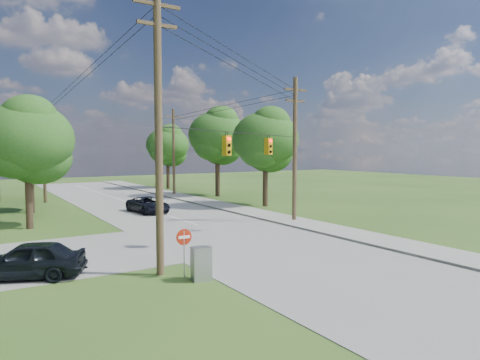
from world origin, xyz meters
TOP-DOWN VIEW (x-y plane):
  - ground at (0.00, 0.00)m, footprint 140.00×140.00m
  - main_road at (2.00, 5.00)m, footprint 10.00×100.00m
  - sidewalk_east at (8.70, 5.00)m, footprint 2.60×100.00m
  - pole_sw at (-4.60, 0.40)m, footprint 2.00×0.32m
  - pole_ne at (8.90, 8.00)m, footprint 2.00×0.32m
  - pole_north_e at (8.90, 30.00)m, footprint 2.00×0.32m
  - pole_north_w at (-5.00, 30.00)m, footprint 2.00×0.32m
  - power_lines at (1.50, 11.54)m, footprint 13.93×29.62m
  - traffic_signals at (2.55, 4.43)m, footprint 4.91×3.27m
  - tree_w_near at (-8.00, 15.00)m, footprint 6.00×6.00m
  - tree_w_mid at (-7.00, 23.00)m, footprint 6.40×6.40m
  - tree_e_near at (12.00, 16.00)m, footprint 6.20×6.20m
  - tree_e_mid at (12.50, 26.00)m, footprint 6.60×6.60m
  - tree_e_far at (11.50, 38.00)m, footprint 5.80×5.80m
  - car_cross_dark at (-9.38, 2.70)m, footprint 4.80×3.44m
  - car_main_north at (1.23, 17.76)m, footprint 2.72×4.92m
  - control_cabinet at (-3.50, -1.22)m, footprint 0.82×0.65m
  - do_not_enter_sign at (-3.91, -0.49)m, footprint 0.67×0.10m

SIDE VIEW (x-z plane):
  - ground at x=0.00m, z-range 0.00..0.00m
  - main_road at x=2.00m, z-range 0.00..0.03m
  - sidewalk_east at x=8.70m, z-range 0.00..0.12m
  - control_cabinet at x=-3.50m, z-range 0.00..1.36m
  - car_main_north at x=1.23m, z-range 0.03..1.33m
  - car_cross_dark at x=-9.38m, z-range 0.03..1.55m
  - do_not_enter_sign at x=-3.91m, z-range 0.49..2.50m
  - pole_north_e at x=8.90m, z-range 0.13..10.13m
  - pole_north_w at x=-5.00m, z-range 0.13..10.13m
  - pole_ne at x=8.90m, z-range 0.22..10.72m
  - traffic_signals at x=2.55m, z-range 4.97..6.02m
  - tree_e_far at x=11.50m, z-range 1.76..10.08m
  - tree_w_near at x=-8.00m, z-range 1.72..10.12m
  - pole_sw at x=-4.60m, z-range 0.23..12.23m
  - tree_e_near at x=12.00m, z-range 1.85..10.66m
  - tree_w_mid at x=-7.00m, z-range 1.97..11.19m
  - tree_e_mid at x=12.50m, z-range 2.09..11.73m
  - power_lines at x=1.50m, z-range 6.69..11.62m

